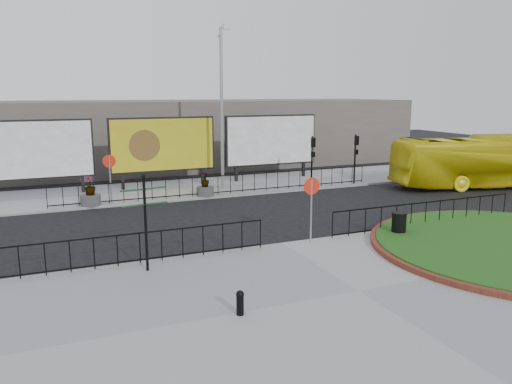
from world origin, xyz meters
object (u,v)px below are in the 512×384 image
bus (485,162)px  planter_a (90,195)px  fingerpost_sign (145,213)px  bollard (240,301)px  billboard_mid (163,145)px  planter_b (205,188)px  lamp_post (222,107)px  litter_bin (399,225)px

bus → planter_a: size_ratio=7.48×
fingerpost_sign → bollard: bearing=-75.5°
billboard_mid → planter_b: size_ratio=4.67×
lamp_post → bollard: size_ratio=14.23×
planter_a → fingerpost_sign: bearing=-85.6°
litter_bin → bus: (11.83, 6.92, 0.94)m
lamp_post → fingerpost_sign: lamp_post is taller
lamp_post → litter_bin: size_ratio=9.46×
lamp_post → planter_b: size_ratio=6.96×
lamp_post → billboard_mid: bearing=146.7°
fingerpost_sign → planter_a: size_ratio=2.07×
fingerpost_sign → litter_bin: fingerpost_sign is taller
bollard → bus: size_ratio=0.06×
fingerpost_sign → planter_a: (-0.81, 10.40, -1.33)m
litter_bin → bus: size_ratio=0.09×
billboard_mid → planter_a: 6.07m
planter_a → bollard: bearing=-80.8°
billboard_mid → litter_bin: billboard_mid is taller
billboard_mid → bus: size_ratio=0.56×
billboard_mid → bollard: bearing=-96.8°
litter_bin → planter_a: size_ratio=0.65×
fingerpost_sign → litter_bin: size_ratio=3.16×
bus → bollard: bearing=132.4°
billboard_mid → bus: 19.24m
billboard_mid → planter_b: billboard_mid is taller
bollard → planter_a: (-2.35, 14.52, 0.18)m
bollard → planter_a: planter_a is taller
fingerpost_sign → litter_bin: (9.69, -0.09, -1.37)m
planter_b → planter_a: bearing=-180.0°
fingerpost_sign → planter_b: bearing=57.7°
planter_a → bus: bearing=-9.1°
billboard_mid → bollard: size_ratio=9.56×
billboard_mid → planter_b: (1.44, -3.57, -2.03)m
bus → planter_b: bus is taller
litter_bin → bus: 13.74m
lamp_post → bollard: bearing=-107.7°
planter_b → billboard_mid: bearing=111.9°
bollard → planter_a: 14.71m
fingerpost_sign → planter_a: 10.51m
bus → planter_a: bearing=94.6°
planter_b → bollard: bearing=-103.9°
litter_bin → bollard: bearing=-153.7°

